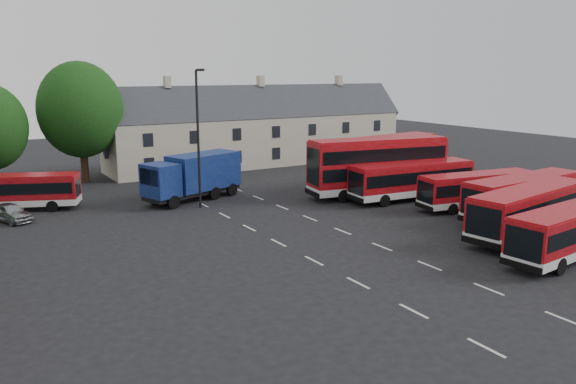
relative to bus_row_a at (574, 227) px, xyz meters
name	(u,v)px	position (x,y,z in m)	size (l,w,h in m)	color
ground	(295,251)	(-13.04, 9.18, -1.79)	(140.00, 140.00, 0.00)	black
lane_markings	(312,237)	(-10.54, 11.18, -1.79)	(5.15, 33.80, 0.01)	beige
terrace_houses	(261,130)	(0.96, 39.18, 2.07)	(35.70, 7.13, 10.06)	beige
bus_row_a	(574,227)	(0.00, 0.00, 0.00)	(10.74, 3.45, 2.98)	silver
bus_row_b	(530,207)	(1.67, 4.07, 0.12)	(11.55, 4.31, 3.19)	silver
bus_row_c	(524,193)	(5.17, 7.10, 0.09)	(11.20, 3.12, 3.13)	silver
bus_row_d	(478,187)	(4.88, 10.99, -0.12)	(10.08, 3.79, 2.78)	silver
bus_row_e	(412,178)	(2.59, 15.91, 0.08)	(11.24, 3.57, 3.12)	silver
bus_dd_south	(378,163)	(1.13, 18.56, 1.05)	(12.46, 4.75, 4.99)	silver
bus_dd_north	(386,158)	(4.59, 21.57, 0.86)	(11.58, 3.87, 4.66)	silver
bus_north	(12,189)	(-26.32, 29.14, -0.13)	(9.90, 5.84, 2.77)	silver
box_truck	(194,175)	(-12.95, 25.28, 0.33)	(9.05, 5.28, 3.78)	black
silver_car	(10,212)	(-26.85, 25.56, -1.12)	(1.58, 3.93, 1.34)	#989B9F
lamppost	(198,135)	(-13.58, 22.45, 3.93)	(0.75, 0.42, 10.73)	black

